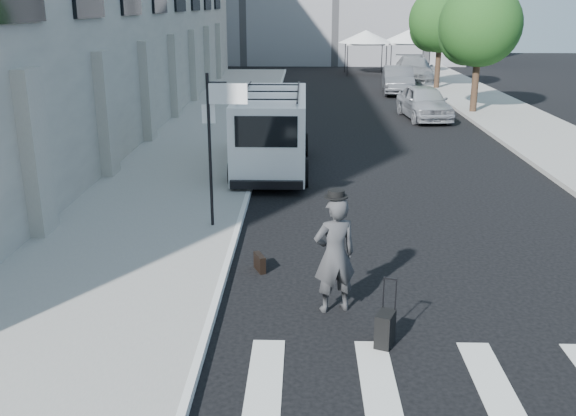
# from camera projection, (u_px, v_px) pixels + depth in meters

# --- Properties ---
(ground) EXTENTS (120.00, 120.00, 0.00)m
(ground) POSITION_uv_depth(u_px,v_px,m) (328.00, 290.00, 11.93)
(ground) COLOR black
(ground) RESTS_ON ground
(sidewalk_left) EXTENTS (4.50, 48.00, 0.15)m
(sidewalk_left) POSITION_uv_depth(u_px,v_px,m) (216.00, 127.00, 27.25)
(sidewalk_left) COLOR gray
(sidewalk_left) RESTS_ON ground
(sidewalk_right) EXTENTS (4.00, 56.00, 0.15)m
(sidewalk_right) POSITION_uv_depth(u_px,v_px,m) (502.00, 113.00, 30.73)
(sidewalk_right) COLOR gray
(sidewalk_right) RESTS_ON ground
(sign_pole) EXTENTS (1.03, 0.07, 3.50)m
(sign_pole) POSITION_uv_depth(u_px,v_px,m) (219.00, 119.00, 14.23)
(sign_pole) COLOR black
(sign_pole) RESTS_ON sidewalk_left
(tree_near) EXTENTS (3.80, 3.83, 6.03)m
(tree_near) POSITION_uv_depth(u_px,v_px,m) (477.00, 28.00, 29.72)
(tree_near) COLOR black
(tree_near) RESTS_ON ground
(tree_far) EXTENTS (3.80, 3.83, 6.03)m
(tree_far) POSITION_uv_depth(u_px,v_px,m) (439.00, 23.00, 38.29)
(tree_far) COLOR black
(tree_far) RESTS_ON ground
(tent_left) EXTENTS (4.00, 4.00, 3.20)m
(tent_left) POSITION_uv_depth(u_px,v_px,m) (366.00, 37.00, 47.18)
(tent_left) COLOR black
(tent_left) RESTS_ON ground
(tent_right) EXTENTS (4.00, 4.00, 3.20)m
(tent_right) POSITION_uv_depth(u_px,v_px,m) (408.00, 37.00, 47.58)
(tent_right) COLOR black
(tent_right) RESTS_ON ground
(businessman) EXTENTS (0.87, 0.70, 2.05)m
(businessman) POSITION_uv_depth(u_px,v_px,m) (335.00, 255.00, 10.86)
(businessman) COLOR #363638
(businessman) RESTS_ON ground
(briefcase) EXTENTS (0.27, 0.45, 0.34)m
(briefcase) POSITION_uv_depth(u_px,v_px,m) (260.00, 263.00, 12.76)
(briefcase) COLOR black
(briefcase) RESTS_ON ground
(suitcase) EXTENTS (0.37, 0.45, 1.08)m
(suitcase) POSITION_uv_depth(u_px,v_px,m) (385.00, 329.00, 9.92)
(suitcase) COLOR black
(suitcase) RESTS_ON ground
(cargo_van) EXTENTS (2.31, 6.48, 2.42)m
(cargo_van) POSITION_uv_depth(u_px,v_px,m) (272.00, 130.00, 20.32)
(cargo_van) COLOR white
(cargo_van) RESTS_ON ground
(parked_car_a) EXTENTS (2.25, 4.67, 1.54)m
(parked_car_a) POSITION_uv_depth(u_px,v_px,m) (424.00, 102.00, 29.31)
(parked_car_a) COLOR #A9AAB1
(parked_car_a) RESTS_ON ground
(parked_car_b) EXTENTS (2.00, 4.87, 1.57)m
(parked_car_b) POSITION_uv_depth(u_px,v_px,m) (398.00, 80.00, 37.64)
(parked_car_b) COLOR #525459
(parked_car_b) RESTS_ON ground
(parked_car_c) EXTENTS (2.73, 6.02, 1.71)m
(parked_car_c) POSITION_uv_depth(u_px,v_px,m) (414.00, 70.00, 42.79)
(parked_car_c) COLOR #93969A
(parked_car_c) RESTS_ON ground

